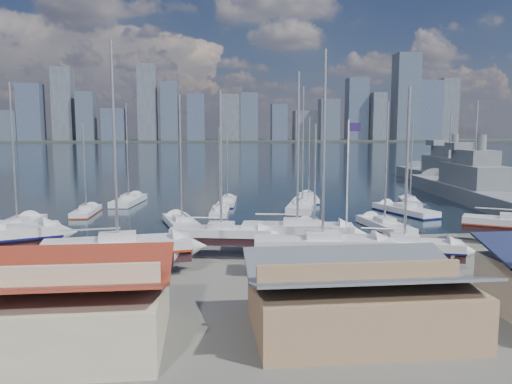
{
  "coord_description": "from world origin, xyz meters",
  "views": [
    {
      "loc": [
        -8.84,
        -52.73,
        11.4
      ],
      "look_at": [
        -2.2,
        8.0,
        4.08
      ],
      "focal_mm": 35.0,
      "sensor_mm": 36.0,
      "label": 1
    }
  ],
  "objects": [
    {
      "name": "sailboat_moored_5",
      "position": [
        -4.86,
        25.56,
        0.31
      ],
      "size": [
        3.59,
        9.28,
        13.52
      ],
      "rotation": [
        0.0,
        0.0,
        1.45
      ],
      "color": "black",
      "rests_on": "water"
    },
    {
      "name": "sailboat_moored_9",
      "position": [
        12.54,
        3.21,
        0.32
      ],
      "size": [
        3.9,
        10.59,
        15.63
      ],
      "rotation": [
        0.0,
        0.0,
        1.67
      ],
      "color": "black",
      "rests_on": "water"
    },
    {
      "name": "sailboat_moored_1",
      "position": [
        -24.95,
        18.17,
        0.31
      ],
      "size": [
        2.71,
        8.92,
        13.25
      ],
      "rotation": [
        0.0,
        0.0,
        1.55
      ],
      "color": "black",
      "rests_on": "water"
    },
    {
      "name": "far_shore",
      "position": [
        0.0,
        560.0,
        1.1
      ],
      "size": [
        1400.0,
        80.0,
        2.2
      ],
      "primitive_type": "cube",
      "color": "#2D332D",
      "rests_on": "ground"
    },
    {
      "name": "car_c",
      "position": [
        -0.2,
        -18.78,
        0.77
      ],
      "size": [
        4.31,
        6.09,
        1.54
      ],
      "primitive_type": "imported",
      "rotation": [
        0.0,
        0.0,
        -0.35
      ],
      "color": "gray",
      "rests_on": "ground"
    },
    {
      "name": "shed_red",
      "position": [
        -18.0,
        -26.0,
        2.32
      ],
      "size": [
        14.7,
        9.45,
        4.51
      ],
      "color": "#BFB293",
      "rests_on": "ground"
    },
    {
      "name": "sailboat_moored_2",
      "position": [
        -20.5,
        27.96,
        0.32
      ],
      "size": [
        4.71,
        11.41,
        16.71
      ],
      "rotation": [
        0.0,
        0.0,
        1.42
      ],
      "color": "black",
      "rests_on": "water"
    },
    {
      "name": "ground",
      "position": [
        0.0,
        -10.0,
        0.0
      ],
      "size": [
        1400.0,
        1400.0,
        0.0
      ],
      "primitive_type": "plane",
      "color": "#605E59",
      "rests_on": "ground"
    },
    {
      "name": "sailboat_cradle_3",
      "position": [
        0.78,
        -14.13,
        2.16
      ],
      "size": [
        11.37,
        4.31,
        17.78
      ],
      "rotation": [
        0.0,
        0.0,
        -0.11
      ],
      "color": "#2D2D33",
      "rests_on": "ground"
    },
    {
      "name": "sailboat_moored_6",
      "position": [
        4.03,
        2.99,
        0.31
      ],
      "size": [
        3.51,
        8.89,
        12.94
      ],
      "rotation": [
        0.0,
        0.0,
        1.7
      ],
      "color": "black",
      "rests_on": "water"
    },
    {
      "name": "sailboat_cradle_2",
      "position": [
        -7.11,
        -7.41,
        2.03
      ],
      "size": [
        9.58,
        4.41,
        15.17
      ],
      "rotation": [
        0.0,
        0.0,
        -0.2
      ],
      "color": "#2D2D33",
      "rests_on": "ground"
    },
    {
      "name": "water",
      "position": [
        0.0,
        300.0,
        -0.15
      ],
      "size": [
        1400.0,
        600.0,
        0.4
      ],
      "primitive_type": "cube",
      "color": "#19293A",
      "rests_on": "ground"
    },
    {
      "name": "sailboat_cradle_6",
      "position": [
        22.55,
        -5.9,
        2.04
      ],
      "size": [
        9.32,
        7.44,
        15.32
      ],
      "rotation": [
        0.0,
        0.0,
        -0.59
      ],
      "color": "#2D2D33",
      "rests_on": "ground"
    },
    {
      "name": "flagpole",
      "position": [
        3.6,
        -11.53,
        7.21
      ],
      "size": [
        1.1,
        0.12,
        12.47
      ],
      "color": "white",
      "rests_on": "ground"
    },
    {
      "name": "naval_ship_east",
      "position": [
        36.19,
        25.48,
        1.66
      ],
      "size": [
        12.7,
        46.63,
        18.15
      ],
      "rotation": [
        0.0,
        0.0,
        1.45
      ],
      "color": "slate",
      "rests_on": "water"
    },
    {
      "name": "sailboat_moored_8",
      "position": [
        8.9,
        28.46,
        0.31
      ],
      "size": [
        3.96,
        10.0,
        14.55
      ],
      "rotation": [
        0.0,
        0.0,
        1.44
      ],
      "color": "black",
      "rests_on": "water"
    },
    {
      "name": "sailboat_moored_10",
      "position": [
        19.45,
        13.78,
        0.31
      ],
      "size": [
        6.2,
        11.48,
        16.53
      ],
      "rotation": [
        0.0,
        0.0,
        1.87
      ],
      "color": "black",
      "rests_on": "water"
    },
    {
      "name": "shed_grey",
      "position": [
        0.0,
        -26.0,
        2.15
      ],
      "size": [
        12.6,
        8.4,
        4.17
      ],
      "color": "#8C6B4C",
      "rests_on": "ground"
    },
    {
      "name": "sailboat_cradle_4",
      "position": [
        0.02,
        -7.35,
        2.12
      ],
      "size": [
        10.73,
        4.82,
        16.86
      ],
      "rotation": [
        0.0,
        0.0,
        -0.19
      ],
      "color": "#2D2D33",
      "rests_on": "ground"
    },
    {
      "name": "sailboat_moored_3",
      "position": [
        -11.3,
        6.7,
        0.31
      ],
      "size": [
        5.44,
        11.44,
        16.49
      ],
      "rotation": [
        0.0,
        0.0,
        1.79
      ],
      "color": "black",
      "rests_on": "water"
    },
    {
      "name": "sailboat_moored_11",
      "position": [
        23.84,
        22.13,
        0.31
      ],
      "size": [
        4.89,
        9.45,
        13.6
      ],
      "rotation": [
        0.0,
        0.0,
        1.3
      ],
      "color": "black",
      "rests_on": "water"
    },
    {
      "name": "sailboat_cradle_5",
      "position": [
        7.53,
        -14.42,
        2.02
      ],
      "size": [
        9.56,
        5.27,
        14.98
      ],
      "rotation": [
        0.0,
        0.0,
        -0.31
      ],
      "color": "#2D2D33",
      "rests_on": "ground"
    },
    {
      "name": "car_a",
      "position": [
        -14.18,
        -21.38,
        0.65
      ],
      "size": [
        2.7,
        4.12,
        1.31
      ],
      "primitive_type": "imported",
      "rotation": [
        0.0,
        0.0,
        0.33
      ],
      "color": "gray",
      "rests_on": "ground"
    },
    {
      "name": "car_d",
      "position": [
        2.27,
        -21.64,
        0.79
      ],
      "size": [
        3.2,
        5.79,
        1.59
      ],
      "primitive_type": "imported",
      "rotation": [
        0.0,
        0.0,
        0.19
      ],
      "color": "gray",
      "rests_on": "ground"
    },
    {
      "name": "naval_ship_west",
      "position": [
        44.67,
        50.38,
        1.66
      ],
      "size": [
        10.36,
        47.21,
        18.22
      ],
      "rotation": [
        0.0,
        0.0,
        1.51
      ],
      "color": "slate",
      "rests_on": "water"
    },
    {
      "name": "sailboat_moored_7",
      "position": [
        5.89,
        19.08,
        0.33
      ],
      "size": [
        6.99,
        12.93,
        18.81
      ],
      "rotation": [
        0.0,
        0.0,
        1.27
      ],
      "color": "black",
      "rests_on": "water"
    },
    {
      "name": "sailboat_cradle_1",
      "position": [
        -15.51,
        -13.18,
        2.19
      ],
      "size": [
        11.79,
        4.73,
        18.34
      ],
      "rotation": [
        0.0,
        0.0,
        0.14
      ],
      "color": "#2D2D33",
      "rests_on": "ground"
    },
    {
      "name": "sailboat_moored_0",
      "position": [
        -30.12,
        6.68,
        0.31
      ],
      "size": [
        3.39,
        11.89,
        17.75
      ],
      "rotation": [
        0.0,
        0.0,
        1.58
      ],
      "color": "black",
      "rests_on": "water"
    },
    {
      "name": "car_b",
      "position": [
        -1.43,
        -20.45,
        0.8
      ],
      "size": [
        5.14,
        3.45,
        1.6
      ],
      "primitive_type": "imported",
      "rotation": [
        0.0,
        0.0,
        1.17
      ],
      "color": "gray",
      "rests_on": "ground"
    },
    {
      "name": "skyline",
      "position": [
        -7.83,
        553.76,
        39.09
      ],
      "size": [
        639.14,
        43.8,
        107.69
      ],
      "color": "#475166",
      "rests_on": "far_shore"
    },
    {
      "name": "sailboat_moored_4",
      "position": [
        -6.42,
        16.11,
        0.32
      ],
      "size": [
        3.18,
        8.6,
        12.7
      ],
      "rotation": [
        0.0,
        0.0,
        1.47
      ],
      "color": "black",
      "rests_on": "water"
    }
  ]
}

